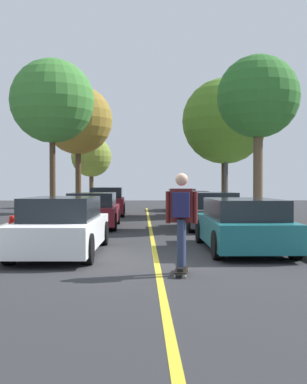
# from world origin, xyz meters

# --- Properties ---
(ground) EXTENTS (80.00, 80.00, 0.00)m
(ground) POSITION_xyz_m (0.00, 0.00, 0.00)
(ground) COLOR #2D2D30
(center_line) EXTENTS (0.12, 39.20, 0.01)m
(center_line) POSITION_xyz_m (0.00, 4.00, 0.00)
(center_line) COLOR gold
(center_line) RESTS_ON ground
(parked_car_left_nearest) EXTENTS (1.89, 4.61, 1.34)m
(parked_car_left_nearest) POSITION_xyz_m (-2.18, 1.69, 0.65)
(parked_car_left_nearest) COLOR white
(parked_car_left_nearest) RESTS_ON ground
(parked_car_left_near) EXTENTS (1.96, 4.35, 1.32)m
(parked_car_left_near) POSITION_xyz_m (-2.18, 8.64, 0.66)
(parked_car_left_near) COLOR maroon
(parked_car_left_near) RESTS_ON ground
(parked_car_left_far) EXTENTS (1.98, 4.21, 1.48)m
(parked_car_left_far) POSITION_xyz_m (-2.18, 15.78, 0.73)
(parked_car_left_far) COLOR maroon
(parked_car_left_far) RESTS_ON ground
(parked_car_right_nearest) EXTENTS (1.93, 4.43, 1.28)m
(parked_car_right_nearest) POSITION_xyz_m (2.18, 2.15, 0.64)
(parked_car_right_nearest) COLOR #196066
(parked_car_right_nearest) RESTS_ON ground
(parked_car_right_near) EXTENTS (2.05, 4.10, 1.35)m
(parked_car_right_near) POSITION_xyz_m (2.18, 7.93, 0.67)
(parked_car_right_near) COLOR #38383D
(parked_car_right_near) RESTS_ON ground
(parked_car_right_far) EXTENTS (1.99, 4.24, 1.31)m
(parked_car_right_far) POSITION_xyz_m (2.17, 14.90, 0.66)
(parked_car_right_far) COLOR white
(parked_car_right_far) RESTS_ON ground
(parked_car_right_farthest) EXTENTS (1.95, 4.34, 1.37)m
(parked_car_right_farthest) POSITION_xyz_m (2.18, 20.59, 0.67)
(parked_car_right_farthest) COLOR #B7B7BC
(parked_car_right_farthest) RESTS_ON ground
(street_tree_left_nearest) EXTENTS (3.43, 3.43, 6.63)m
(street_tree_left_nearest) POSITION_xyz_m (-3.98, 10.08, 5.04)
(street_tree_left_nearest) COLOR #4C3823
(street_tree_left_nearest) RESTS_ON sidewalk_left
(street_tree_left_near) EXTENTS (3.93, 3.93, 7.16)m
(street_tree_left_near) POSITION_xyz_m (-3.98, 17.96, 5.32)
(street_tree_left_near) COLOR #4C3823
(street_tree_left_near) RESTS_ON sidewalk_left
(street_tree_left_far) EXTENTS (2.90, 2.90, 4.96)m
(street_tree_left_far) POSITION_xyz_m (-3.98, 25.06, 3.62)
(street_tree_left_far) COLOR #4C3823
(street_tree_left_far) RESTS_ON sidewalk_left
(street_tree_right_nearest) EXTENTS (3.05, 3.05, 6.27)m
(street_tree_right_nearest) POSITION_xyz_m (3.98, 7.98, 4.84)
(street_tree_right_nearest) COLOR brown
(street_tree_right_nearest) RESTS_ON sidewalk_right
(street_tree_right_near) EXTENTS (4.43, 4.43, 7.00)m
(street_tree_right_near) POSITION_xyz_m (3.98, 15.15, 4.91)
(street_tree_right_near) COLOR #3D2D1E
(street_tree_right_near) RESTS_ON sidewalk_right
(fire_hydrant) EXTENTS (0.20, 0.20, 0.70)m
(fire_hydrant) POSITION_xyz_m (-3.68, 2.88, 0.49)
(fire_hydrant) COLOR #B2140F
(fire_hydrant) RESTS_ON sidewalk_left
(streetlamp) EXTENTS (0.36, 0.24, 5.40)m
(streetlamp) POSITION_xyz_m (3.93, 14.59, 3.24)
(streetlamp) COLOR #38383D
(streetlamp) RESTS_ON sidewalk_right
(skateboard) EXTENTS (0.34, 0.86, 0.10)m
(skateboard) POSITION_xyz_m (0.41, -1.00, 0.09)
(skateboard) COLOR black
(skateboard) RESTS_ON ground
(skateboarder) EXTENTS (0.59, 0.71, 1.74)m
(skateboarder) POSITION_xyz_m (0.41, -1.04, 1.09)
(skateboarder) COLOR black
(skateboarder) RESTS_ON skateboard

